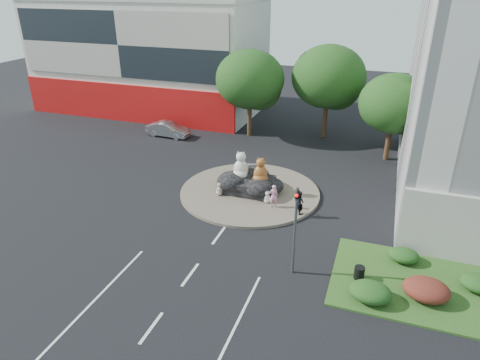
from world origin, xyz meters
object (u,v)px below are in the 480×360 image
Objects in this scene: kitten_calico at (219,189)px; parked_car at (168,129)px; cat_tabby at (261,170)px; pedestrian_pink at (274,196)px; litter_bin at (359,273)px; cat_white at (241,165)px; kitten_white at (267,197)px; pedestrian_dark at (299,202)px.

parked_car reaches higher than kitten_calico.
cat_tabby is 0.44× the size of parked_car.
pedestrian_pink is 2.36× the size of litter_bin.
kitten_calico is at bearing -137.09° from cat_white.
kitten_white is (3.50, 0.00, -0.04)m from kitten_calico.
kitten_white reaches higher than litter_bin.
cat_white reaches higher than pedestrian_pink.
pedestrian_dark is at bearing -71.25° from kitten_white.
kitten_white is at bearing -60.53° from pedestrian_pink.
cat_white is at bearing 95.93° from kitten_white.
kitten_calico is 14.07m from parked_car.
pedestrian_pink reaches higher than kitten_calico.
pedestrian_dark is at bearing 13.59° from kitten_calico.
cat_white is 11.91m from litter_bin.
kitten_white is 16.64m from parked_car.
cat_white is 2.29m from kitten_calico.
pedestrian_dark is (2.34, -0.71, 0.35)m from kitten_white.
litter_bin is (10.19, -6.21, -0.21)m from kitten_calico.
parked_car is 6.32× the size of litter_bin.
cat_tabby reaches higher than kitten_calico.
pedestrian_dark is 2.30× the size of litter_bin.
kitten_calico is 1.09× the size of kitten_white.
pedestrian_pink is 1.80m from pedestrian_dark.
parked_car is at bearing 87.24° from kitten_white.
pedestrian_pink is (2.92, -1.78, -1.12)m from cat_white.
parked_car is at bearing 140.03° from litter_bin.
litter_bin is (7.54, -7.37, -1.58)m from cat_tabby.
kitten_white is 1.27× the size of litter_bin.
kitten_calico reaches higher than litter_bin.
cat_white reaches higher than pedestrian_dark.
pedestrian_dark is 0.36× the size of parked_car.
litter_bin is at bearing -64.45° from cat_tabby.
cat_tabby is at bearing -124.65° from parked_car.
kitten_white is 2.46m from pedestrian_dark.
pedestrian_pink is at bearing 136.70° from litter_bin.
pedestrian_pink is 17.35m from parked_car.
pedestrian_pink is at bearing 14.33° from kitten_calico.
kitten_white is 9.13m from litter_bin.
kitten_white is 0.80m from pedestrian_pink.
pedestrian_dark is at bearing -30.51° from cat_white.
cat_white is 5.25m from pedestrian_dark.
pedestrian_dark reaches higher than parked_car.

